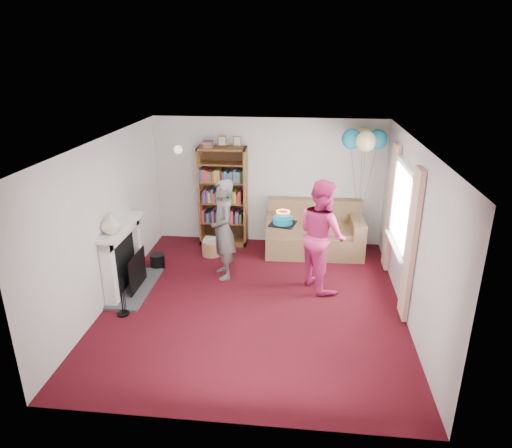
# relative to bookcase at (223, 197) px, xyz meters

# --- Properties ---
(ground) EXTENTS (5.00, 5.00, 0.00)m
(ground) POSITION_rel_bookcase_xyz_m (0.87, -2.30, -0.96)
(ground) COLOR black
(ground) RESTS_ON ground
(wall_back) EXTENTS (4.50, 0.02, 2.50)m
(wall_back) POSITION_rel_bookcase_xyz_m (0.87, 0.21, 0.29)
(wall_back) COLOR silver
(wall_back) RESTS_ON ground
(wall_left) EXTENTS (0.02, 5.00, 2.50)m
(wall_left) POSITION_rel_bookcase_xyz_m (-1.39, -2.30, 0.29)
(wall_left) COLOR silver
(wall_left) RESTS_ON ground
(wall_right) EXTENTS (0.02, 5.00, 2.50)m
(wall_right) POSITION_rel_bookcase_xyz_m (3.13, -2.30, 0.29)
(wall_right) COLOR silver
(wall_right) RESTS_ON ground
(ceiling) EXTENTS (4.50, 5.00, 0.01)m
(ceiling) POSITION_rel_bookcase_xyz_m (0.87, -2.30, 1.54)
(ceiling) COLOR white
(ceiling) RESTS_ON wall_back
(fireplace) EXTENTS (0.55, 1.80, 1.12)m
(fireplace) POSITION_rel_bookcase_xyz_m (-1.21, -2.11, -0.45)
(fireplace) COLOR #3F3F42
(fireplace) RESTS_ON ground
(window_bay) EXTENTS (0.14, 2.02, 2.20)m
(window_bay) POSITION_rel_bookcase_xyz_m (3.08, -1.70, 0.24)
(window_bay) COLOR white
(window_bay) RESTS_ON ground
(wall_sconce) EXTENTS (0.16, 0.23, 0.16)m
(wall_sconce) POSITION_rel_bookcase_xyz_m (-0.88, 0.06, 0.92)
(wall_sconce) COLOR gold
(wall_sconce) RESTS_ON ground
(bookcase) EXTENTS (0.93, 0.42, 2.17)m
(bookcase) POSITION_rel_bookcase_xyz_m (0.00, 0.00, 0.00)
(bookcase) COLOR #472B14
(bookcase) RESTS_ON ground
(sofa) EXTENTS (1.83, 0.97, 0.97)m
(sofa) POSITION_rel_bookcase_xyz_m (1.81, -0.23, -0.60)
(sofa) COLOR brown
(sofa) RESTS_ON ground
(wicker_basket) EXTENTS (0.37, 0.37, 0.34)m
(wicker_basket) POSITION_rel_bookcase_xyz_m (-0.14, -0.64, -0.81)
(wicker_basket) COLOR #AA754F
(wicker_basket) RESTS_ON ground
(person_striped) EXTENTS (0.62, 0.74, 1.72)m
(person_striped) POSITION_rel_bookcase_xyz_m (0.25, -1.47, -0.10)
(person_striped) COLOR black
(person_striped) RESTS_ON ground
(person_magenta) EXTENTS (1.03, 1.11, 1.82)m
(person_magenta) POSITION_rel_bookcase_xyz_m (1.89, -1.65, -0.05)
(person_magenta) COLOR #C92867
(person_magenta) RESTS_ON ground
(birthday_cake) EXTENTS (0.38, 0.38, 0.22)m
(birthday_cake) POSITION_rel_bookcase_xyz_m (1.26, -1.70, 0.19)
(birthday_cake) COLOR black
(birthday_cake) RESTS_ON ground
(balloons) EXTENTS (0.80, 0.80, 1.71)m
(balloons) POSITION_rel_bookcase_xyz_m (2.60, -0.33, 1.26)
(balloons) COLOR #3F3F3F
(balloons) RESTS_ON ground
(mantel_vase) EXTENTS (0.36, 0.36, 0.32)m
(mantel_vase) POSITION_rel_bookcase_xyz_m (-1.25, -2.45, 0.32)
(mantel_vase) COLOR beige
(mantel_vase) RESTS_ON fireplace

